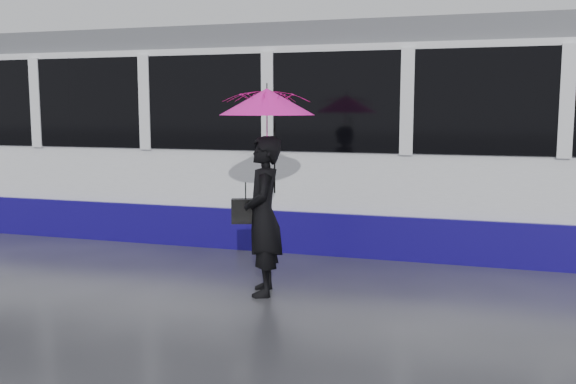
% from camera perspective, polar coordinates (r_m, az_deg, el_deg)
% --- Properties ---
extents(ground, '(90.00, 90.00, 0.00)m').
position_cam_1_polar(ground, '(8.72, -8.95, -6.68)').
color(ground, '#2B2B30').
rests_on(ground, ground).
extents(rails, '(34.00, 1.51, 0.02)m').
position_cam_1_polar(rails, '(10.96, -3.17, -3.63)').
color(rails, '#3F3D38').
rests_on(rails, ground).
extents(tram, '(26.00, 2.56, 3.35)m').
position_cam_1_polar(tram, '(11.07, -7.09, 4.93)').
color(tram, white).
rests_on(tram, ground).
extents(woman, '(0.62, 0.76, 1.81)m').
position_cam_1_polar(woman, '(7.27, -2.21, -2.15)').
color(woman, black).
rests_on(woman, ground).
extents(umbrella, '(1.34, 1.34, 1.22)m').
position_cam_1_polar(umbrella, '(7.15, -1.87, 6.38)').
color(umbrella, '#EA1361').
rests_on(umbrella, ground).
extents(handbag, '(0.35, 0.23, 0.46)m').
position_cam_1_polar(handbag, '(7.36, -3.78, -1.70)').
color(handbag, black).
rests_on(handbag, ground).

